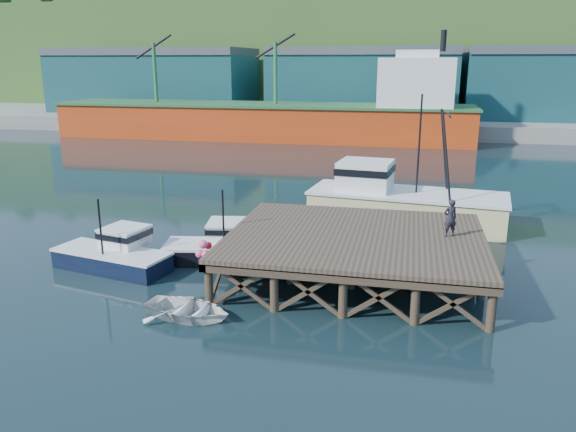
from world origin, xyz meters
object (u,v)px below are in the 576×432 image
(dinghy, at_px, (188,309))
(boat_black, at_px, (227,246))
(boat_navy, at_px, (115,253))
(dockworker, at_px, (450,218))
(trawler, at_px, (402,198))

(dinghy, bearing_deg, boat_black, 15.06)
(boat_navy, xyz_separation_m, boat_black, (5.05, 2.43, -0.03))
(dockworker, bearing_deg, trawler, -99.32)
(dinghy, bearing_deg, trawler, -17.60)
(dockworker, bearing_deg, dinghy, 9.13)
(boat_black, height_order, trawler, trawler)
(boat_navy, relative_size, boat_black, 0.95)
(trawler, bearing_deg, boat_black, -128.14)
(dinghy, relative_size, dockworker, 2.08)
(boat_black, distance_m, dinghy, 7.11)
(dinghy, distance_m, dockworker, 12.68)
(boat_navy, relative_size, dinghy, 1.71)
(dockworker, bearing_deg, boat_black, -25.45)
(boat_navy, bearing_deg, dinghy, -26.91)
(trawler, height_order, dockworker, trawler)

